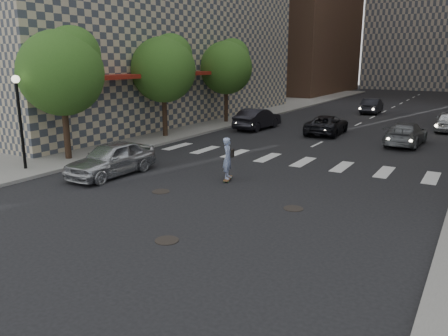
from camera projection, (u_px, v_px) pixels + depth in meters
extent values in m
plane|color=black|center=(184.00, 209.00, 15.35)|extent=(160.00, 160.00, 0.00)
cube|color=gray|center=(184.00, 117.00, 39.20)|extent=(13.00, 80.00, 0.15)
cube|color=black|center=(135.00, 108.00, 28.76)|extent=(0.30, 14.00, 4.00)
cube|color=maroon|center=(143.00, 76.00, 27.85)|extent=(1.60, 14.00, 0.25)
cylinder|color=black|center=(21.00, 126.00, 19.97)|extent=(0.14, 0.14, 4.00)
sphere|color=#F2EACC|center=(16.00, 79.00, 19.46)|extent=(0.36, 0.36, 0.36)
cylinder|color=#382619|center=(66.00, 131.00, 22.19)|extent=(0.32, 0.32, 2.80)
sphere|color=#2B541C|center=(61.00, 73.00, 21.49)|extent=(4.20, 4.20, 4.20)
sphere|color=#2B541C|center=(72.00, 54.00, 21.67)|extent=(2.80, 2.80, 2.80)
cylinder|color=#382619|center=(165.00, 115.00, 28.86)|extent=(0.32, 0.32, 2.80)
sphere|color=#2B541C|center=(163.00, 70.00, 28.15)|extent=(4.20, 4.20, 4.20)
sphere|color=#2B541C|center=(171.00, 55.00, 28.34)|extent=(2.80, 2.80, 2.80)
cylinder|color=#382619|center=(226.00, 104.00, 35.52)|extent=(0.32, 0.32, 2.80)
sphere|color=#2B541C|center=(226.00, 68.00, 34.82)|extent=(4.20, 4.20, 4.20)
sphere|color=#2B541C|center=(232.00, 56.00, 35.00)|extent=(2.80, 2.80, 2.80)
cylinder|color=black|center=(167.00, 240.00, 12.66)|extent=(0.70, 0.70, 0.02)
cylinder|color=black|center=(161.00, 191.00, 17.34)|extent=(0.70, 0.70, 0.02)
cylinder|color=black|center=(293.00, 208.00, 15.37)|extent=(0.70, 0.70, 0.02)
cube|color=brown|center=(228.00, 178.00, 18.94)|extent=(0.52, 0.97, 0.02)
cylinder|color=#2D934E|center=(224.00, 182.00, 18.65)|extent=(0.05, 0.07, 0.06)
cylinder|color=#2D934E|center=(228.00, 182.00, 18.62)|extent=(0.05, 0.07, 0.06)
cylinder|color=#2D934E|center=(228.00, 178.00, 19.29)|extent=(0.05, 0.07, 0.06)
cylinder|color=#2D934E|center=(231.00, 178.00, 19.26)|extent=(0.05, 0.07, 0.06)
imported|color=#97B1DC|center=(228.00, 158.00, 18.72)|extent=(0.61, 0.75, 1.78)
cube|color=black|center=(232.00, 153.00, 18.68)|extent=(0.19, 0.31, 0.34)
imported|color=#ACAEB3|center=(112.00, 159.00, 19.63)|extent=(1.88, 4.52, 1.53)
imported|color=black|center=(258.00, 119.00, 32.71)|extent=(1.88, 4.78, 1.55)
imported|color=slate|center=(406.00, 134.00, 26.65)|extent=(2.14, 4.84, 1.38)
imported|color=black|center=(327.00, 125.00, 30.53)|extent=(2.41, 4.83, 1.32)
imported|color=silver|center=(448.00, 121.00, 31.69)|extent=(2.00, 4.43, 1.48)
imported|color=black|center=(372.00, 106.00, 42.20)|extent=(1.76, 4.49, 1.46)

